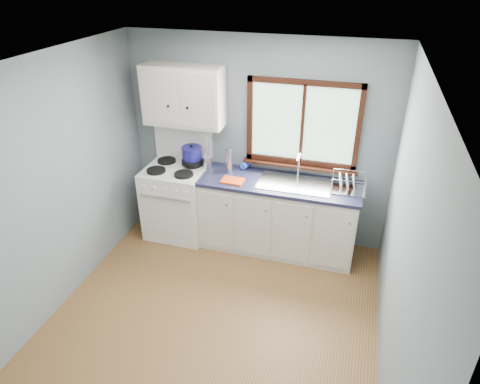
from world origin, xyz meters
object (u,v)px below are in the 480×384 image
(base_cabinets, at_px, (278,219))
(skillet, at_px, (192,162))
(dish_rack, at_px, (348,186))
(utensil_crock, at_px, (207,162))
(stockpot, at_px, (192,155))
(sink, at_px, (295,189))
(gas_range, at_px, (178,199))
(thermos, at_px, (229,160))

(base_cabinets, relative_size, skillet, 4.74)
(skillet, bearing_deg, dish_rack, -2.89)
(utensil_crock, bearing_deg, dish_rack, -2.93)
(utensil_crock, bearing_deg, stockpot, 173.61)
(sink, bearing_deg, gas_range, -179.29)
(sink, bearing_deg, stockpot, 174.47)
(skillet, distance_m, utensil_crock, 0.20)
(stockpot, bearing_deg, thermos, -5.50)
(gas_range, distance_m, sink, 1.53)
(stockpot, bearing_deg, dish_rack, -3.32)
(skillet, height_order, thermos, thermos)
(sink, distance_m, dish_rack, 0.60)
(base_cabinets, bearing_deg, skillet, 174.69)
(utensil_crock, distance_m, dish_rack, 1.70)
(utensil_crock, xyz_separation_m, thermos, (0.29, -0.02, 0.08))
(base_cabinets, bearing_deg, thermos, 172.93)
(gas_range, height_order, stockpot, gas_range)
(gas_range, height_order, utensil_crock, gas_range)
(thermos, bearing_deg, sink, -5.55)
(utensil_crock, bearing_deg, gas_range, -162.14)
(utensil_crock, bearing_deg, sink, -5.37)
(gas_range, xyz_separation_m, base_cabinets, (1.31, 0.02, -0.08))
(base_cabinets, bearing_deg, gas_range, -179.18)
(base_cabinets, relative_size, utensil_crock, 4.67)
(skillet, xyz_separation_m, thermos, (0.49, -0.03, 0.09))
(sink, height_order, skillet, sink)
(thermos, bearing_deg, stockpot, 174.50)
(utensil_crock, bearing_deg, thermos, -4.85)
(utensil_crock, height_order, dish_rack, utensil_crock)
(gas_range, height_order, skillet, gas_range)
(stockpot, relative_size, thermos, 0.97)
(gas_range, relative_size, skillet, 3.49)
(skillet, bearing_deg, utensil_crock, -0.59)
(base_cabinets, height_order, sink, sink)
(thermos, bearing_deg, gas_range, -171.64)
(thermos, relative_size, dish_rack, 0.82)
(gas_range, height_order, thermos, gas_range)
(skillet, distance_m, dish_rack, 1.90)
(base_cabinets, bearing_deg, utensil_crock, 173.62)
(base_cabinets, xyz_separation_m, sink, (0.18, -0.00, 0.45))
(utensil_crock, relative_size, dish_rack, 1.02)
(base_cabinets, height_order, skillet, skillet)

